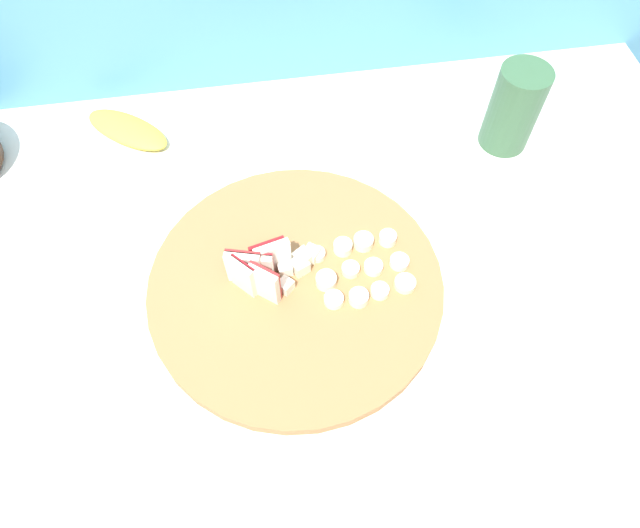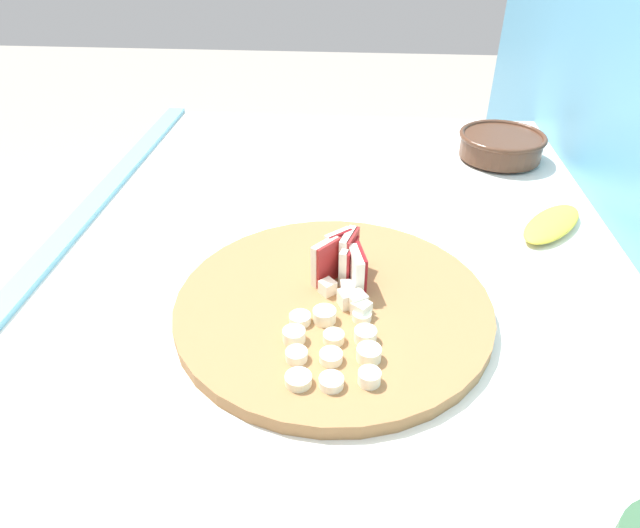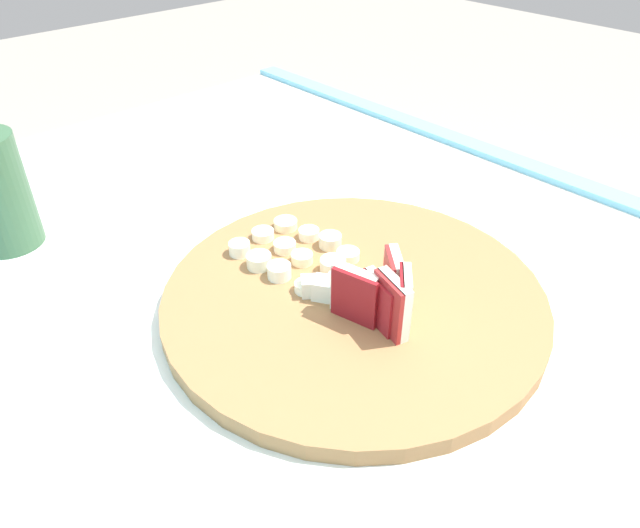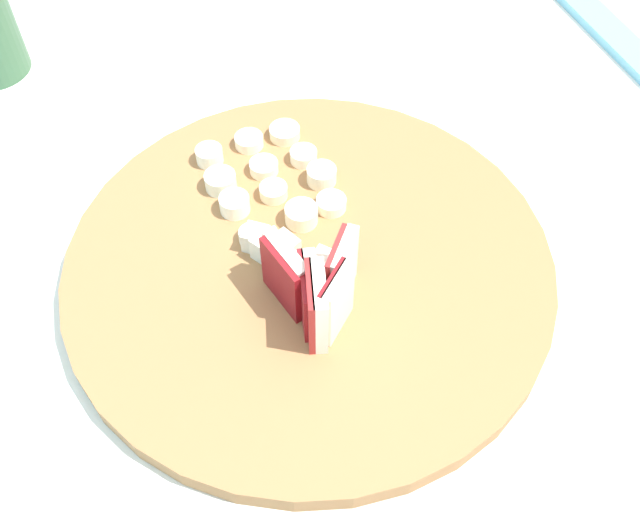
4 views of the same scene
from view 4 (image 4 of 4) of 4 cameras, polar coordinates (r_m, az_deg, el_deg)
tiled_countertop at (r=0.98m, az=0.49°, el=-16.97°), size 1.42×0.87×0.88m
cutting_board at (r=0.60m, az=-0.88°, el=-0.15°), size 0.40×0.40×0.02m
apple_wedge_fan at (r=0.54m, az=-0.38°, el=-2.04°), size 0.08×0.07×0.06m
apple_dice_pile at (r=0.59m, az=-2.97°, el=0.99°), size 0.07×0.07×0.02m
banana_slice_rows at (r=0.65m, az=-4.01°, el=6.64°), size 0.14×0.11×0.02m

